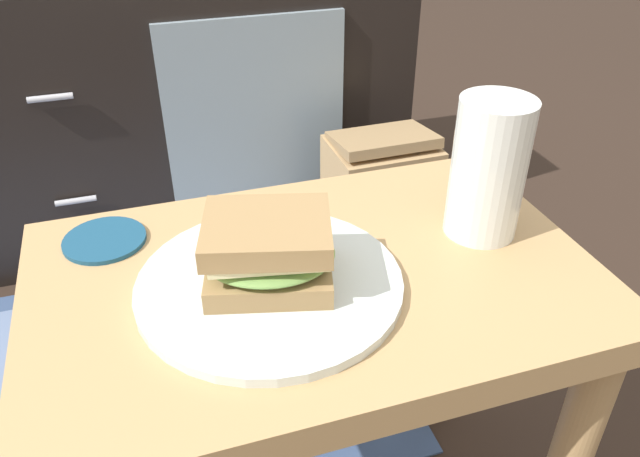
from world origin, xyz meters
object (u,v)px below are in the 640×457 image
(beer_glass, at_px, (488,171))
(sandwich_front, at_px, (268,251))
(tv_cabinet, at_px, (186,97))
(coaster, at_px, (105,240))
(paper_bag, at_px, (379,209))
(plate, at_px, (270,284))

(beer_glass, bearing_deg, sandwich_front, -173.25)
(tv_cabinet, distance_m, coaster, 0.87)
(tv_cabinet, bearing_deg, beer_glass, -77.09)
(paper_bag, bearing_deg, sandwich_front, -122.77)
(beer_glass, bearing_deg, plate, -173.25)
(beer_glass, relative_size, paper_bag, 0.44)
(sandwich_front, height_order, coaster, sandwich_front)
(plate, relative_size, paper_bag, 0.75)
(sandwich_front, relative_size, coaster, 1.69)
(beer_glass, distance_m, paper_bag, 0.65)
(sandwich_front, distance_m, paper_bag, 0.74)
(paper_bag, bearing_deg, plate, -122.77)
(tv_cabinet, relative_size, sandwich_front, 6.57)
(tv_cabinet, bearing_deg, coaster, -101.97)
(tv_cabinet, xyz_separation_m, sandwich_front, (-0.03, -0.96, 0.21))
(coaster, relative_size, paper_bag, 0.26)
(plate, height_order, beer_glass, beer_glass)
(tv_cabinet, height_order, plate, tv_cabinet)
(beer_glass, relative_size, coaster, 1.73)
(tv_cabinet, height_order, paper_bag, tv_cabinet)
(tv_cabinet, bearing_deg, plate, -91.67)
(plate, xyz_separation_m, paper_bag, (0.35, 0.55, -0.30))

